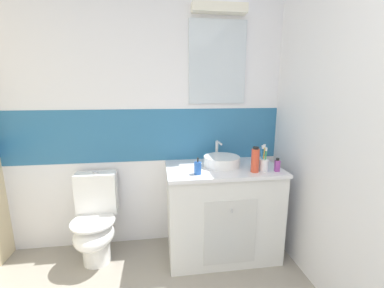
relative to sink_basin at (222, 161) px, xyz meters
The scene contains 8 objects.
wall_back_tiled 0.81m from the sink_basin, 154.54° to the left, with size 3.20×0.20×2.50m.
vanity_cabinet 0.47m from the sink_basin, 79.75° to the right, with size 1.01×0.61×0.85m.
sink_basin is the anchor object (origin of this frame).
toilet 1.26m from the sink_basin, behind, with size 0.37×0.50×0.80m.
toothbrush_cup 0.37m from the sink_basin, 30.75° to the right, with size 0.08×0.08×0.23m.
soap_dispenser 0.32m from the sink_basin, 142.09° to the right, with size 0.06×0.06×0.14m.
shampoo_bottle_tall 0.32m from the sink_basin, 41.85° to the right, with size 0.07×0.07×0.22m.
perfume_flask_small 0.48m from the sink_basin, 27.29° to the right, with size 0.04×0.03×0.12m.
Camera 1 is at (0.10, 0.03, 1.52)m, focal length 23.24 mm.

